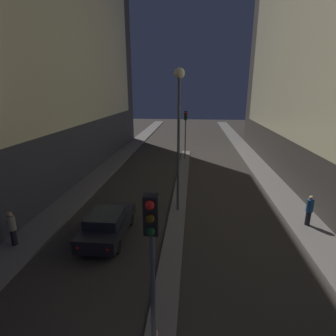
{
  "coord_description": "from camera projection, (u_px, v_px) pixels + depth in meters",
  "views": [
    {
      "loc": [
        0.85,
        -2.43,
        7.33
      ],
      "look_at": [
        -1.37,
        20.26,
        0.5
      ],
      "focal_mm": 28.0,
      "sensor_mm": 36.0,
      "label": 1
    }
  ],
  "objects": [
    {
      "name": "building_left",
      "position": [
        32.0,
        3.0,
        19.37
      ],
      "size": [
        6.01,
        37.12,
        27.0
      ],
      "color": "#383842",
      "rests_on": "ground"
    },
    {
      "name": "median_strip",
      "position": [
        180.0,
        195.0,
        18.79
      ],
      "size": [
        0.98,
        28.02,
        0.12
      ],
      "color": "#66605B",
      "rests_on": "ground"
    },
    {
      "name": "traffic_light_near",
      "position": [
        152.0,
        253.0,
        5.84
      ],
      "size": [
        0.32,
        0.42,
        5.1
      ],
      "color": "#4C4C51",
      "rests_on": "median_strip"
    },
    {
      "name": "traffic_light_mid",
      "position": [
        186.0,
        125.0,
        27.31
      ],
      "size": [
        0.32,
        0.42,
        5.1
      ],
      "color": "#4C4C51",
      "rests_on": "median_strip"
    },
    {
      "name": "street_lamp",
      "position": [
        179.0,
        111.0,
        14.67
      ],
      "size": [
        0.6,
        0.6,
        8.37
      ],
      "color": "#4C4C51",
      "rests_on": "median_strip"
    },
    {
      "name": "traffic_cone_far",
      "position": [
        155.0,
        335.0,
        7.64
      ],
      "size": [
        0.4,
        0.4,
        0.69
      ],
      "color": "black",
      "rests_on": "median_strip"
    },
    {
      "name": "car_left_lane",
      "position": [
        108.0,
        224.0,
        13.33
      ],
      "size": [
        1.91,
        4.33,
        1.51
      ],
      "color": "black",
      "rests_on": "ground"
    },
    {
      "name": "pedestrian_on_left_sidewalk",
      "position": [
        12.0,
        228.0,
        12.44
      ],
      "size": [
        0.37,
        0.37,
        1.73
      ],
      "color": "black",
      "rests_on": "sidewalk_left"
    },
    {
      "name": "pedestrian_on_right_sidewalk",
      "position": [
        309.0,
        210.0,
        14.3
      ],
      "size": [
        0.36,
        0.36,
        1.73
      ],
      "color": "black",
      "rests_on": "sidewalk_right"
    }
  ]
}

